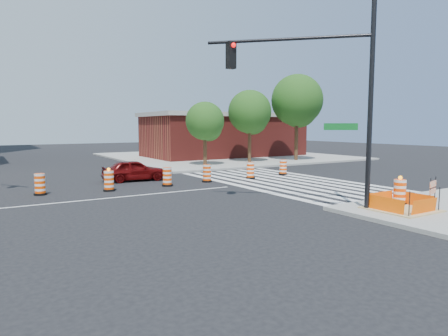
{
  "coord_description": "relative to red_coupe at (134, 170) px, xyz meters",
  "views": [
    {
      "loc": [
        -4.34,
        -17.94,
        3.26
      ],
      "look_at": [
        4.98,
        -2.93,
        1.4
      ],
      "focal_mm": 32.0,
      "sensor_mm": 36.0,
      "label": 1
    }
  ],
  "objects": [
    {
      "name": "tree_north_d",
      "position": [
        12.45,
        5.6,
        3.65
      ],
      "size": [
        3.76,
        3.76,
        6.39
      ],
      "color": "#382314",
      "rests_on": "ground"
    },
    {
      "name": "ground",
      "position": [
        -3.57,
        -4.96,
        -0.64
      ],
      "size": [
        120.0,
        120.0,
        0.0
      ],
      "primitive_type": "plane",
      "color": "black",
      "rests_on": "ground"
    },
    {
      "name": "crosswalk_east",
      "position": [
        7.38,
        -4.96,
        -0.63
      ],
      "size": [
        6.75,
        13.5,
        0.01
      ],
      "color": "silver",
      "rests_on": "ground"
    },
    {
      "name": "lane_centerline",
      "position": [
        -3.57,
        -4.96,
        -0.63
      ],
      "size": [
        14.0,
        0.12,
        0.01
      ],
      "primitive_type": "cube",
      "color": "silver",
      "rests_on": "ground"
    },
    {
      "name": "median_drum_5",
      "position": [
        0.82,
        -2.98,
        -0.16
      ],
      "size": [
        0.6,
        0.6,
        1.02
      ],
      "color": "black",
      "rests_on": "ground"
    },
    {
      "name": "excavation_pit",
      "position": [
        5.43,
        -13.96,
        -0.41
      ],
      "size": [
        2.2,
        2.2,
        0.9
      ],
      "color": "tan",
      "rests_on": "ground"
    },
    {
      "name": "brick_storefront",
      "position": [
        14.43,
        13.04,
        1.68
      ],
      "size": [
        16.5,
        8.5,
        4.6
      ],
      "color": "maroon",
      "rests_on": "ground"
    },
    {
      "name": "median_drum_6",
      "position": [
        3.46,
        -2.71,
        -0.16
      ],
      "size": [
        0.6,
        0.6,
        1.02
      ],
      "color": "black",
      "rests_on": "ground"
    },
    {
      "name": "signal_pole_se",
      "position": [
        3.26,
        -11.95,
        4.41
      ],
      "size": [
        4.51,
        4.5,
        8.24
      ],
      "rotation": [
        0.0,
        0.0,
        2.36
      ],
      "color": "black",
      "rests_on": "ground"
    },
    {
      "name": "tree_north_e",
      "position": [
        17.09,
        4.74,
        4.7
      ],
      "size": [
        4.67,
        4.67,
        7.94
      ],
      "color": "#382314",
      "rests_on": "ground"
    },
    {
      "name": "sidewalk_ne",
      "position": [
        14.43,
        13.04,
        -0.56
      ],
      "size": [
        22.0,
        22.0,
        0.15
      ],
      "primitive_type": "cube",
      "color": "gray",
      "rests_on": "ground"
    },
    {
      "name": "pit_drum",
      "position": [
        6.26,
        -13.31,
        -0.01
      ],
      "size": [
        0.59,
        0.59,
        1.15
      ],
      "color": "black",
      "rests_on": "ground"
    },
    {
      "name": "median_drum_4",
      "position": [
        -2.35,
        -2.96,
        -0.15
      ],
      "size": [
        0.6,
        0.6,
        1.18
      ],
      "color": "black",
      "rests_on": "ground"
    },
    {
      "name": "median_drum_7",
      "position": [
        6.49,
        -2.84,
        -0.16
      ],
      "size": [
        0.6,
        0.6,
        1.02
      ],
      "color": "black",
      "rests_on": "ground"
    },
    {
      "name": "barricade",
      "position": [
        8.44,
        -13.38,
        0.04
      ],
      "size": [
        0.79,
        0.26,
        0.95
      ],
      "rotation": [
        0.0,
        0.0,
        0.27
      ],
      "color": "#FF4805",
      "rests_on": "ground"
    },
    {
      "name": "red_coupe",
      "position": [
        0.0,
        0.0,
        0.0
      ],
      "size": [
        3.85,
        1.81,
        1.27
      ],
      "primitive_type": "imported",
      "rotation": [
        0.0,
        0.0,
        1.49
      ],
      "color": "#520707",
      "rests_on": "ground"
    },
    {
      "name": "median_drum_8",
      "position": [
        9.51,
        -2.38,
        -0.16
      ],
      "size": [
        0.6,
        0.6,
        1.02
      ],
      "color": "black",
      "rests_on": "ground"
    },
    {
      "name": "tree_north_c",
      "position": [
        7.59,
        4.89,
        2.84
      ],
      "size": [
        3.1,
        3.05,
        5.19
      ],
      "color": "#382314",
      "rests_on": "ground"
    },
    {
      "name": "median_drum_3",
      "position": [
        -5.46,
        -2.4,
        -0.16
      ],
      "size": [
        0.6,
        0.6,
        1.02
      ],
      "color": "black",
      "rests_on": "ground"
    }
  ]
}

